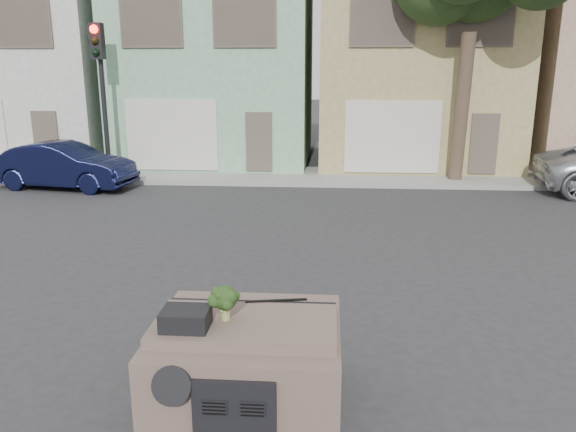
# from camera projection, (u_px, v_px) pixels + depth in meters

# --- Properties ---
(ground_plane) EXTENTS (120.00, 120.00, 0.00)m
(ground_plane) POSITION_uv_depth(u_px,v_px,m) (275.00, 300.00, 9.21)
(ground_plane) COLOR #303033
(ground_plane) RESTS_ON ground
(sidewalk) EXTENTS (40.00, 3.00, 0.15)m
(sidewalk) POSITION_uv_depth(u_px,v_px,m) (304.00, 176.00, 19.32)
(sidewalk) COLOR gray
(sidewalk) RESTS_ON ground
(townhouse_white) EXTENTS (7.20, 8.20, 7.55)m
(townhouse_white) POSITION_uv_depth(u_px,v_px,m) (41.00, 66.00, 23.00)
(townhouse_white) COLOR silver
(townhouse_white) RESTS_ON ground
(townhouse_mint) EXTENTS (7.20, 8.20, 7.55)m
(townhouse_mint) POSITION_uv_depth(u_px,v_px,m) (222.00, 66.00, 22.47)
(townhouse_mint) COLOR #84BA8F
(townhouse_mint) RESTS_ON ground
(townhouse_tan) EXTENTS (7.20, 8.20, 7.55)m
(townhouse_tan) POSITION_uv_depth(u_px,v_px,m) (411.00, 66.00, 21.94)
(townhouse_tan) COLOR tan
(townhouse_tan) RESTS_ON ground
(navy_sedan) EXTENTS (4.56, 2.14, 1.45)m
(navy_sedan) POSITION_uv_depth(u_px,v_px,m) (67.00, 188.00, 17.74)
(navy_sedan) COLOR black
(navy_sedan) RESTS_ON ground
(traffic_signal) EXTENTS (0.40, 0.40, 5.10)m
(traffic_signal) POSITION_uv_depth(u_px,v_px,m) (103.00, 104.00, 18.18)
(traffic_signal) COLOR black
(traffic_signal) RESTS_ON ground
(tree_near) EXTENTS (4.40, 4.00, 8.50)m
(tree_near) POSITION_uv_depth(u_px,v_px,m) (466.00, 49.00, 17.22)
(tree_near) COLOR #253B19
(tree_near) RESTS_ON ground
(car_dashboard) EXTENTS (2.00, 1.80, 1.12)m
(car_dashboard) POSITION_uv_depth(u_px,v_px,m) (248.00, 362.00, 6.18)
(car_dashboard) COLOR brown
(car_dashboard) RESTS_ON ground
(instrument_hump) EXTENTS (0.48, 0.38, 0.20)m
(instrument_hump) POSITION_uv_depth(u_px,v_px,m) (186.00, 319.00, 5.71)
(instrument_hump) COLOR black
(instrument_hump) RESTS_ON car_dashboard
(wiper_arm) EXTENTS (0.69, 0.15, 0.02)m
(wiper_arm) POSITION_uv_depth(u_px,v_px,m) (276.00, 300.00, 6.38)
(wiper_arm) COLOR black
(wiper_arm) RESTS_ON car_dashboard
(broccoli) EXTENTS (0.39, 0.39, 0.38)m
(broccoli) POSITION_uv_depth(u_px,v_px,m) (225.00, 303.00, 5.87)
(broccoli) COLOR #1D3213
(broccoli) RESTS_ON car_dashboard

